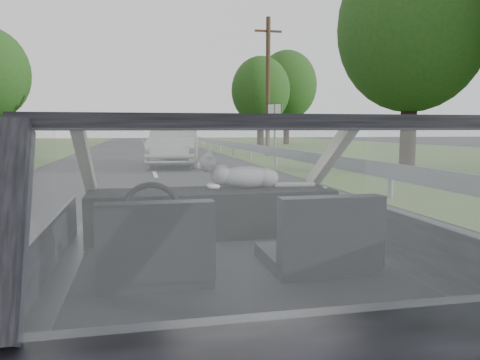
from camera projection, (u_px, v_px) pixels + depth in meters
name	position (u px, v px, depth m)	size (l,w,h in m)	color
subject_car	(230.00, 256.00, 2.49)	(1.80, 4.00, 1.45)	black
dashboard	(212.00, 212.00, 3.09)	(1.58, 0.45, 0.30)	black
driver_seat	(155.00, 244.00, 2.11)	(0.50, 0.72, 0.42)	black
passenger_seat	(322.00, 236.00, 2.28)	(0.50, 0.72, 0.42)	black
steering_wheel	(152.00, 212.00, 2.71)	(0.36, 0.36, 0.04)	black
cat	(246.00, 176.00, 3.15)	(0.57, 0.18, 0.26)	gray
guardrail	(312.00, 158.00, 13.13)	(0.05, 90.00, 0.32)	gray
other_car	(174.00, 145.00, 17.71)	(1.89, 4.78, 1.57)	silver
highway_sign	(275.00, 130.00, 23.41)	(0.11, 1.06, 2.65)	#0C4319
utility_pole	(268.00, 87.00, 23.86)	(0.23, 0.23, 6.99)	#4D3925
tree_0	(411.00, 61.00, 14.83)	(4.68, 4.68, 7.09)	#184115
tree_2	(261.00, 104.00, 33.28)	(4.17, 4.17, 6.31)	#184115
tree_3	(287.00, 99.00, 41.45)	(5.30, 5.30, 8.04)	#184115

